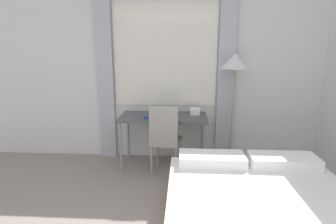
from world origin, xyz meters
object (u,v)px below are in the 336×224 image
Objects in this scene: desk_chair at (165,136)px; standing_lamp at (235,68)px; desk at (164,120)px; telephone at (195,111)px; book at (152,116)px.

standing_lamp is (0.94, 0.34, 0.89)m from desk_chair.
desk is 1.25× the size of desk_chair.
telephone is 0.69× the size of book.
standing_lamp is 10.47× the size of telephone.
telephone is (0.41, 0.39, 0.26)m from desk_chair.
desk is at bearing -176.54° from standing_lamp.
standing_lamp is 0.82m from telephone.
desk_chair is at bearing -136.64° from telephone.
standing_lamp reaches higher than telephone.
book is at bearing 143.60° from desk_chair.
desk_chair is at bearing -45.37° from book.
desk_chair is at bearing -81.38° from desk.
desk_chair is (0.04, -0.28, -0.15)m from desk.
desk_chair is 6.30× the size of telephone.
standing_lamp is at bearing 28.79° from desk_chair.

